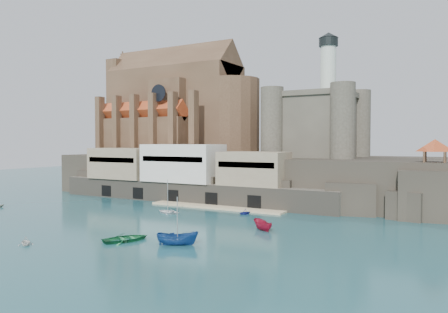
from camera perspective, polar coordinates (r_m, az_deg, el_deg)
ground at (r=76.84m, az=-9.27°, el=-8.30°), size 300.00×300.00×0.00m
promontory at (r=109.57m, az=3.62°, el=-2.60°), size 100.00×36.00×10.00m
quay at (r=100.48m, az=-5.60°, el=-2.37°), size 70.00×12.00×13.05m
church at (r=123.86m, az=-5.92°, el=5.89°), size 47.00×25.93×30.51m
castle_keep at (r=104.92m, az=12.10°, el=4.47°), size 21.20×21.20×29.30m
rock_outcrop at (r=85.54m, az=25.75°, el=-4.71°), size 14.50×10.50×8.70m
pavilion at (r=85.15m, az=25.84°, el=1.14°), size 6.40×6.40×5.40m
boat_1 at (r=64.47m, az=-24.48°, el=-10.46°), size 2.45×2.73×2.70m
boat_2 at (r=59.16m, az=-6.10°, el=-11.41°), size 2.88×2.86×5.59m
boat_3 at (r=62.57m, az=-12.67°, el=-10.70°), size 4.60×3.23×6.31m
boat_5 at (r=68.79m, az=5.03°, el=-9.50°), size 2.59×2.58×4.81m
boat_6 at (r=84.87m, az=-7.35°, el=-7.31°), size 1.73×3.66×4.94m
boat_7 at (r=82.80m, az=2.75°, el=-7.53°), size 2.67×2.22×2.66m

